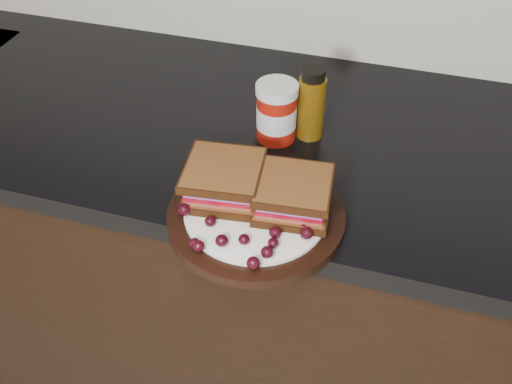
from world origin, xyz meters
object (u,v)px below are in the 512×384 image
plate (256,216)px  oil_bottle (311,103)px  sandwich_left (224,180)px  condiment_jar (276,112)px

plate → oil_bottle: bearing=83.0°
sandwich_left → oil_bottle: (0.09, 0.23, 0.02)m
sandwich_left → condiment_jar: (0.03, 0.20, 0.00)m
plate → sandwich_left: sandwich_left is taller
condiment_jar → oil_bottle: size_ratio=0.81×
oil_bottle → sandwich_left: bearing=-111.7°
plate → sandwich_left: bearing=160.2°
sandwich_left → condiment_jar: 0.20m
sandwich_left → oil_bottle: bearing=61.4°
plate → condiment_jar: 0.23m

